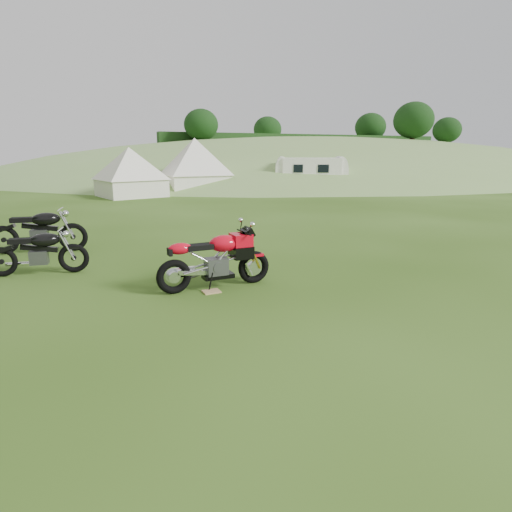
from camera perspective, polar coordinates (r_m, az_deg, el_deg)
name	(u,v)px	position (r m, az deg, el deg)	size (l,w,h in m)	color
ground	(284,313)	(6.40, 3.81, -7.57)	(120.00, 120.00, 0.00)	#29490F
hillside	(310,172)	(52.65, 7.26, 11.11)	(80.00, 64.00, 8.00)	#78A051
hedgerow	(310,172)	(52.65, 7.26, 11.11)	(36.00, 1.20, 8.60)	black
sport_motorcycle	(215,255)	(7.39, -5.50, 0.08)	(1.95, 0.49, 1.17)	red
plywood_board	(211,291)	(7.32, -5.97, -4.73)	(0.29, 0.23, 0.02)	tan
vintage_moto_b	(37,251)	(9.21, -27.16, 0.62)	(1.79, 0.42, 0.94)	black
vintage_moto_c	(38,230)	(11.23, -27.07, 3.16)	(2.09, 0.48, 1.10)	black
tent_left	(130,172)	(23.84, -16.44, 10.72)	(2.98, 2.98, 2.59)	white
tent_mid	(195,167)	(25.81, -8.09, 11.68)	(3.35, 3.35, 2.90)	white
caravan	(311,174)	(26.45, 7.28, 10.78)	(4.28, 1.91, 2.00)	white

